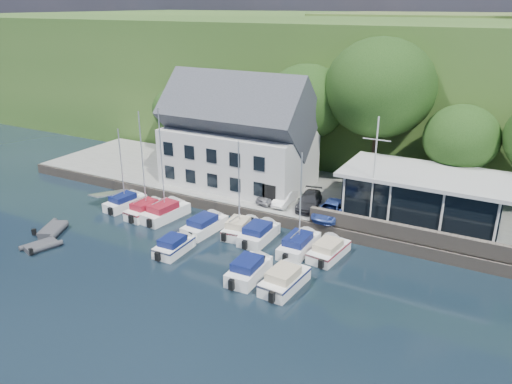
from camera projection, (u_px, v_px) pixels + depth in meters
ground at (205, 285)px, 34.07m from camera, size 180.00×180.00×0.00m
quay at (306, 196)px, 48.24m from camera, size 60.00×13.00×1.00m
quay_face at (276, 220)px, 42.91m from camera, size 60.00×0.30×1.00m
hillside at (415, 68)px, 82.05m from camera, size 160.00×75.00×16.00m
field_patch at (481, 15)px, 82.12m from camera, size 50.00×30.00×0.30m
harbor_building at (238, 141)px, 48.83m from camera, size 14.40×8.20×8.70m
club_pavilion at (423, 196)px, 41.17m from camera, size 13.20×7.20×4.10m
seawall at (422, 236)px, 37.46m from camera, size 18.00×0.50×1.20m
gangway at (117, 199)px, 48.85m from camera, size 1.20×6.00×1.40m
car_silver at (273, 195)px, 45.47m from camera, size 2.10×3.93×1.27m
car_white at (285, 198)px, 44.81m from camera, size 1.33×3.47×1.13m
car_dgrey at (309, 201)px, 44.09m from camera, size 2.63×4.69×1.28m
car_blue at (331, 210)px, 42.03m from camera, size 1.72×4.13×1.40m
flagpole at (374, 173)px, 39.12m from camera, size 2.16×0.20×9.01m
tree_0 at (177, 120)px, 59.25m from camera, size 5.73×5.73×7.83m
tree_1 at (217, 124)px, 55.40m from camera, size 6.46×6.46×8.83m
tree_2 at (306, 121)px, 50.76m from camera, size 8.39×8.39×11.46m
tree_3 at (378, 114)px, 47.61m from camera, size 10.41×10.41×14.22m
tree_4 at (459, 155)px, 43.88m from camera, size 6.53×6.53×8.93m
boat_r1_0 at (121, 164)px, 45.31m from camera, size 2.55×6.04×8.52m
boat_r1_1 at (143, 169)px, 43.49m from camera, size 2.38×6.03×8.94m
boat_r1_2 at (162, 168)px, 42.85m from camera, size 2.93×6.83×9.41m
boat_r1_3 at (205, 224)px, 41.74m from camera, size 2.46×6.37×1.42m
boat_r1_4 at (239, 185)px, 39.94m from camera, size 2.70×5.52×8.63m
boat_r1_5 at (259, 232)px, 40.24m from camera, size 2.22×5.96×1.44m
boat_r1_6 at (301, 198)px, 37.11m from camera, size 2.08×6.51×8.81m
boat_r1_7 at (329, 249)px, 37.56m from camera, size 2.64×5.91×1.35m
boat_r2_2 at (174, 244)px, 38.22m from camera, size 2.04×5.02×1.37m
boat_r2_3 at (249, 268)px, 34.69m from camera, size 2.22×5.88×1.53m
boat_r2_4 at (285, 278)px, 33.43m from camera, size 2.52×6.00×1.51m
dinghy_0 at (53, 229)px, 41.63m from camera, size 3.06×3.69×0.74m
dinghy_1 at (41, 245)px, 38.95m from camera, size 2.41×3.11×0.64m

